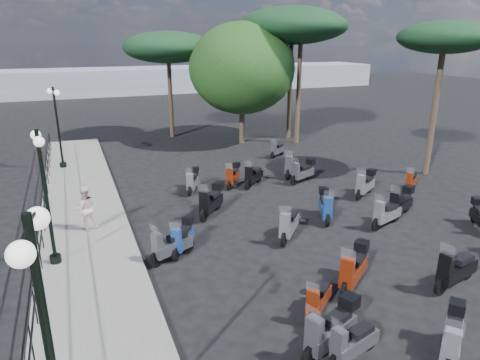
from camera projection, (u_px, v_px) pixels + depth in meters
name	position (u px, v px, depth m)	size (l,w,h in m)	color
ground	(292.00, 239.00, 14.57)	(120.00, 120.00, 0.00)	black
sidewalk	(86.00, 233.00, 14.90)	(3.00, 30.00, 0.15)	slate
railing	(41.00, 219.00, 14.00)	(0.04, 26.04, 1.10)	black
lamp_post_0	(49.00, 348.00, 5.55)	(0.43, 1.30, 4.43)	black
lamp_post_1	(45.00, 190.00, 12.05)	(0.40, 1.18, 4.04)	black
lamp_post_2	(57.00, 122.00, 21.56)	(0.62, 1.15, 4.12)	black
pedestrian_far	(85.00, 208.00, 14.78)	(0.76, 0.59, 1.57)	silver
scooter_0	(352.00, 344.00, 8.93)	(1.56, 0.66, 1.27)	black
scooter_1	(331.00, 330.00, 9.18)	(1.76, 0.92, 1.47)	black
scooter_2	(171.00, 246.00, 13.06)	(1.59, 0.91, 1.36)	black
scooter_3	(182.00, 238.00, 13.57)	(1.05, 1.41, 1.28)	black
scooter_4	(211.00, 202.00, 16.42)	(1.38, 1.50, 1.48)	black
scooter_5	(193.00, 181.00, 19.03)	(0.92, 1.44, 1.25)	black
scooter_7	(354.00, 269.00, 11.61)	(1.56, 1.26, 1.46)	black
scooter_8	(318.00, 300.00, 10.46)	(1.21, 1.03, 1.19)	black
scooter_9	(289.00, 225.00, 14.46)	(1.28, 1.42, 1.44)	black
scooter_10	(253.00, 176.00, 19.72)	(1.33, 1.21, 1.35)	black
scooter_11	(233.00, 176.00, 19.75)	(1.09, 1.35, 1.27)	black
scooter_12	(452.00, 338.00, 8.98)	(1.45, 1.22, 1.38)	black
scooter_13	(455.00, 270.00, 11.62)	(1.85, 0.73, 1.49)	black
scooter_14	(387.00, 213.00, 15.45)	(1.68, 0.81, 1.38)	black
scooter_15	(292.00, 166.00, 21.12)	(1.37, 1.41, 1.48)	black
scooter_19	(325.00, 206.00, 16.04)	(0.94, 1.63, 1.39)	black
scooter_20	(365.00, 184.00, 18.43)	(1.57, 1.09, 1.40)	black
scooter_21	(303.00, 172.00, 20.25)	(1.60, 0.89, 1.35)	black
scooter_25	(401.00, 203.00, 16.28)	(1.67, 0.98, 1.43)	black
scooter_26	(411.00, 182.00, 19.17)	(1.28, 0.96, 1.19)	black
scooter_27	(277.00, 150.00, 24.63)	(1.30, 0.97, 1.21)	black
broadleaf_tree	(242.00, 69.00, 26.68)	(6.65, 6.65, 7.57)	#38281E
pine_0	(292.00, 26.00, 27.17)	(6.80, 6.80, 8.51)	#38281E
pine_1	(301.00, 27.00, 25.85)	(5.61, 5.61, 8.23)	#38281E
pine_2	(168.00, 47.00, 27.95)	(5.89, 5.89, 7.03)	#38281E
pine_3	(445.00, 39.00, 19.63)	(4.28, 4.28, 7.32)	#38281E
distant_hills	(121.00, 81.00, 53.76)	(70.00, 8.00, 3.00)	gray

